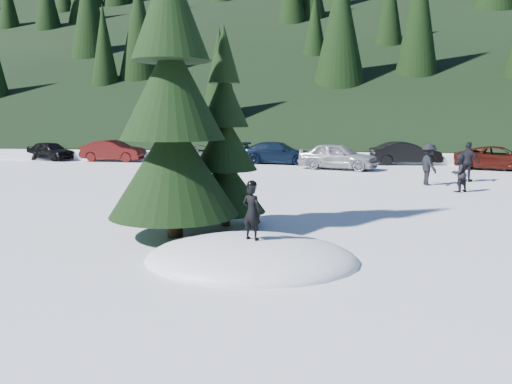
# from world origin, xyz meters

# --- Properties ---
(ground) EXTENTS (200.00, 200.00, 0.00)m
(ground) POSITION_xyz_m (0.00, 0.00, 0.00)
(ground) COLOR white
(ground) RESTS_ON ground
(snow_mound) EXTENTS (4.48, 3.52, 0.96)m
(snow_mound) POSITION_xyz_m (0.00, 0.00, 0.00)
(snow_mound) COLOR white
(snow_mound) RESTS_ON ground
(forest_hillside) EXTENTS (200.00, 60.00, 25.00)m
(forest_hillside) POSITION_xyz_m (0.00, 54.00, 12.50)
(forest_hillside) COLOR black
(forest_hillside) RESTS_ON ground
(spruce_tall) EXTENTS (3.20, 3.20, 8.60)m
(spruce_tall) POSITION_xyz_m (-2.20, 1.80, 3.32)
(spruce_tall) COLOR black
(spruce_tall) RESTS_ON ground
(spruce_short) EXTENTS (2.20, 2.20, 5.37)m
(spruce_short) POSITION_xyz_m (-1.20, 3.20, 2.10)
(spruce_short) COLOR black
(spruce_short) RESTS_ON ground
(child_skier) EXTENTS (0.49, 0.42, 1.15)m
(child_skier) POSITION_xyz_m (0.03, -0.13, 1.06)
(child_skier) COLOR black
(child_skier) RESTS_ON snow_mound
(adult_0) EXTENTS (0.92, 0.87, 1.50)m
(adult_0) POSITION_xyz_m (6.75, 10.63, 0.75)
(adult_0) COLOR black
(adult_0) RESTS_ON ground
(adult_1) EXTENTS (1.08, 1.07, 1.84)m
(adult_1) POSITION_xyz_m (7.97, 14.03, 0.92)
(adult_1) COLOR black
(adult_1) RESTS_ON ground
(adult_2) EXTENTS (0.94, 1.31, 1.82)m
(adult_2) POSITION_xyz_m (5.95, 12.55, 0.91)
(adult_2) COLOR black
(adult_2) RESTS_ON ground
(car_0) EXTENTS (4.08, 2.90, 1.29)m
(car_0) POSITION_xyz_m (-17.38, 22.18, 0.65)
(car_0) COLOR black
(car_0) RESTS_ON ground
(car_1) EXTENTS (4.35, 1.70, 1.41)m
(car_1) POSITION_xyz_m (-12.66, 21.86, 0.71)
(car_1) COLOR #400D0B
(car_1) RESTS_ON ground
(car_2) EXTENTS (4.84, 3.55, 1.22)m
(car_2) POSITION_xyz_m (-6.59, 20.74, 0.61)
(car_2) COLOR #505559
(car_2) RESTS_ON ground
(car_3) EXTENTS (4.98, 2.58, 1.38)m
(car_3) POSITION_xyz_m (-1.53, 21.70, 0.69)
(car_3) COLOR black
(car_3) RESTS_ON ground
(car_4) EXTENTS (4.81, 3.16, 1.52)m
(car_4) POSITION_xyz_m (2.18, 18.68, 0.76)
(car_4) COLOR gray
(car_4) RESTS_ON ground
(car_5) EXTENTS (4.47, 2.07, 1.42)m
(car_5) POSITION_xyz_m (6.42, 22.22, 0.71)
(car_5) COLOR black
(car_5) RESTS_ON ground
(car_6) EXTENTS (5.22, 3.78, 1.32)m
(car_6) POSITION_xyz_m (11.19, 19.73, 0.66)
(car_6) COLOR #3E100B
(car_6) RESTS_ON ground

